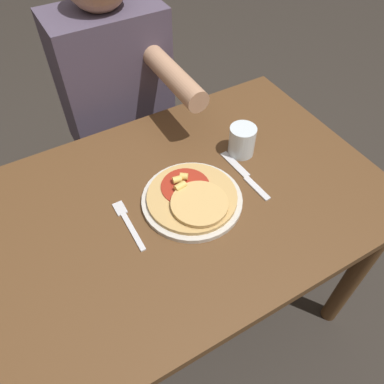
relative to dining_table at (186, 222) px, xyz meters
The scene contains 8 objects.
ground_plane 0.61m from the dining_table, ahead, with size 8.00×8.00×0.00m, color #2D2823.
dining_table is the anchor object (origin of this frame).
plate 0.13m from the dining_table, 72.67° to the right, with size 0.28×0.28×0.01m.
pizza 0.15m from the dining_table, 76.33° to the right, with size 0.25×0.25×0.04m.
fork 0.21m from the dining_table, behind, with size 0.03×0.18×0.00m.
knife 0.23m from the dining_table, ahead, with size 0.03×0.22×0.00m.
drinking_glass 0.30m from the dining_table, 17.44° to the left, with size 0.08×0.08×0.09m.
person_diner 0.58m from the dining_table, 86.98° to the left, with size 0.38×0.52×1.21m.
Camera 1 is at (-0.32, -0.59, 1.53)m, focal length 35.00 mm.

